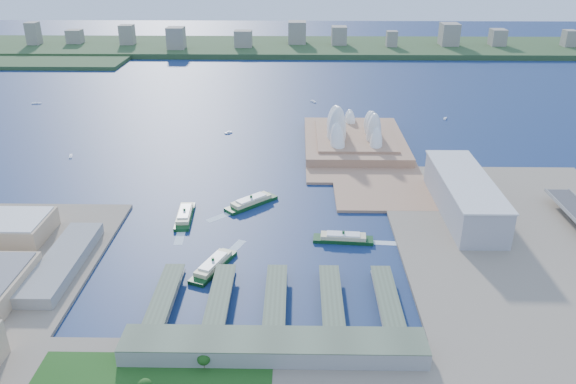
{
  "coord_description": "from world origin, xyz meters",
  "views": [
    {
      "loc": [
        29.6,
        -426.75,
        254.11
      ],
      "look_at": [
        20.4,
        90.75,
        18.0
      ],
      "focal_mm": 35.0,
      "sensor_mm": 36.0,
      "label": 1
    }
  ],
  "objects_px": {
    "toaster_building": "(464,196)",
    "ferry_a": "(185,213)",
    "ferry_b": "(251,200)",
    "opera_house": "(355,123)",
    "ferry_c": "(213,263)",
    "ferry_d": "(343,236)"
  },
  "relations": [
    {
      "from": "toaster_building",
      "to": "ferry_b",
      "type": "relative_size",
      "value": 2.6
    },
    {
      "from": "toaster_building",
      "to": "ferry_a",
      "type": "relative_size",
      "value": 2.69
    },
    {
      "from": "ferry_a",
      "to": "ferry_c",
      "type": "bearing_deg",
      "value": -69.52
    },
    {
      "from": "ferry_b",
      "to": "ferry_c",
      "type": "relative_size",
      "value": 1.05
    },
    {
      "from": "opera_house",
      "to": "ferry_b",
      "type": "relative_size",
      "value": 3.01
    },
    {
      "from": "ferry_a",
      "to": "ferry_d",
      "type": "bearing_deg",
      "value": -19.32
    },
    {
      "from": "toaster_building",
      "to": "ferry_a",
      "type": "height_order",
      "value": "toaster_building"
    },
    {
      "from": "ferry_a",
      "to": "ferry_b",
      "type": "bearing_deg",
      "value": 22.37
    },
    {
      "from": "toaster_building",
      "to": "opera_house",
      "type": "bearing_deg",
      "value": 114.23
    },
    {
      "from": "ferry_c",
      "to": "ferry_d",
      "type": "relative_size",
      "value": 1.04
    },
    {
      "from": "ferry_c",
      "to": "toaster_building",
      "type": "bearing_deg",
      "value": -133.2
    },
    {
      "from": "opera_house",
      "to": "ferry_b",
      "type": "bearing_deg",
      "value": -123.84
    },
    {
      "from": "ferry_c",
      "to": "opera_house",
      "type": "bearing_deg",
      "value": -92.88
    },
    {
      "from": "opera_house",
      "to": "toaster_building",
      "type": "height_order",
      "value": "opera_house"
    },
    {
      "from": "opera_house",
      "to": "ferry_a",
      "type": "distance_m",
      "value": 285.04
    },
    {
      "from": "ferry_a",
      "to": "ferry_b",
      "type": "height_order",
      "value": "ferry_b"
    },
    {
      "from": "ferry_b",
      "to": "ferry_d",
      "type": "height_order",
      "value": "ferry_b"
    },
    {
      "from": "toaster_building",
      "to": "ferry_a",
      "type": "bearing_deg",
      "value": -177.09
    },
    {
      "from": "toaster_building",
      "to": "ferry_d",
      "type": "bearing_deg",
      "value": -155.0
    },
    {
      "from": "ferry_b",
      "to": "ferry_a",
      "type": "bearing_deg",
      "value": -107.09
    },
    {
      "from": "opera_house",
      "to": "ferry_c",
      "type": "bearing_deg",
      "value": -115.36
    },
    {
      "from": "opera_house",
      "to": "ferry_c",
      "type": "height_order",
      "value": "opera_house"
    }
  ]
}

